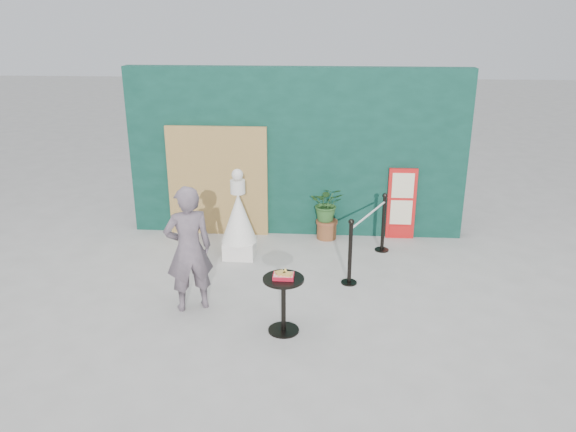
# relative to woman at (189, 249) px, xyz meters

# --- Properties ---
(ground) EXTENTS (60.00, 60.00, 0.00)m
(ground) POSITION_rel_woman_xyz_m (1.25, -0.13, -0.88)
(ground) COLOR #ADAAA5
(ground) RESTS_ON ground
(back_wall) EXTENTS (6.00, 0.30, 3.00)m
(back_wall) POSITION_rel_woman_xyz_m (1.25, 3.02, 0.62)
(back_wall) COLOR #0B3228
(back_wall) RESTS_ON ground
(bamboo_fence) EXTENTS (1.80, 0.08, 2.00)m
(bamboo_fence) POSITION_rel_woman_xyz_m (-0.15, 2.81, 0.12)
(bamboo_fence) COLOR tan
(bamboo_fence) RESTS_ON ground
(woman) EXTENTS (0.76, 0.65, 1.76)m
(woman) POSITION_rel_woman_xyz_m (0.00, 0.00, 0.00)
(woman) COLOR slate
(woman) RESTS_ON ground
(menu_board) EXTENTS (0.50, 0.07, 1.30)m
(menu_board) POSITION_rel_woman_xyz_m (3.15, 2.82, -0.23)
(menu_board) COLOR red
(menu_board) RESTS_ON ground
(statue) EXTENTS (0.59, 0.59, 1.51)m
(statue) POSITION_rel_woman_xyz_m (0.39, 1.79, -0.26)
(statue) COLOR white
(statue) RESTS_ON ground
(cafe_table) EXTENTS (0.52, 0.52, 0.75)m
(cafe_table) POSITION_rel_woman_xyz_m (1.31, -0.52, -0.38)
(cafe_table) COLOR black
(cafe_table) RESTS_ON ground
(food_basket) EXTENTS (0.26, 0.19, 0.11)m
(food_basket) POSITION_rel_woman_xyz_m (1.32, -0.51, -0.09)
(food_basket) COLOR red
(food_basket) RESTS_ON cafe_table
(planter) EXTENTS (0.58, 0.50, 0.99)m
(planter) POSITION_rel_woman_xyz_m (1.83, 2.70, -0.31)
(planter) COLOR brown
(planter) RESTS_ON ground
(stanchion_barrier) EXTENTS (0.84, 1.54, 1.03)m
(stanchion_barrier) POSITION_rel_woman_xyz_m (2.49, 1.56, -0.38)
(stanchion_barrier) COLOR black
(stanchion_barrier) RESTS_ON ground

